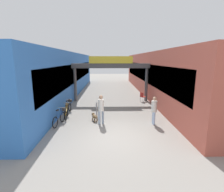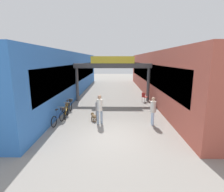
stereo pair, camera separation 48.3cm
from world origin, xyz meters
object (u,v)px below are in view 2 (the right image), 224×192
at_px(pedestrian_companion, 153,109).
at_px(bollard_post_metal, 96,109).
at_px(bicycle_orange_second, 67,111).
at_px(dog_on_leash, 93,116).
at_px(bicycle_black_third, 69,107).
at_px(pedestrian_with_dog, 100,107).
at_px(cafe_chair_red_nearer, 144,96).
at_px(bicycle_blue_nearest, 59,117).

relative_size(pedestrian_companion, bollard_post_metal, 1.65).
bearing_deg(bicycle_orange_second, pedestrian_companion, -13.54).
bearing_deg(pedestrian_companion, dog_on_leash, 169.79).
height_order(bicycle_orange_second, bicycle_black_third, same).
xyz_separation_m(pedestrian_with_dog, cafe_chair_red_nearer, (3.64, 5.65, -0.50)).
distance_m(bicycle_blue_nearest, bollard_post_metal, 2.56).
distance_m(pedestrian_with_dog, cafe_chair_red_nearer, 6.74).
distance_m(bollard_post_metal, cafe_chair_red_nearer, 5.84).
relative_size(dog_on_leash, bicycle_orange_second, 0.42).
xyz_separation_m(pedestrian_companion, cafe_chair_red_nearer, (0.45, 5.75, -0.44)).
relative_size(pedestrian_with_dog, pedestrian_companion, 1.06).
bearing_deg(bicycle_orange_second, pedestrian_with_dog, -27.58).
bearing_deg(bollard_post_metal, dog_on_leash, -96.86).
xyz_separation_m(bollard_post_metal, cafe_chair_red_nearer, (3.99, 4.26, 0.02)).
distance_m(pedestrian_companion, cafe_chair_red_nearer, 5.79).
relative_size(pedestrian_with_dog, bicycle_blue_nearest, 1.07).
height_order(pedestrian_with_dog, bicycle_black_third, pedestrian_with_dog).
bearing_deg(bollard_post_metal, bicycle_blue_nearest, -147.59).
distance_m(pedestrian_with_dog, bicycle_blue_nearest, 2.58).
height_order(bicycle_black_third, cafe_chair_red_nearer, bicycle_black_third).
relative_size(pedestrian_companion, bicycle_orange_second, 1.01).
bearing_deg(dog_on_leash, bicycle_orange_second, 160.37).
distance_m(pedestrian_companion, dog_on_leash, 3.77).
height_order(bicycle_black_third, bollard_post_metal, bollard_post_metal).
relative_size(bollard_post_metal, cafe_chair_red_nearer, 1.16).
bearing_deg(bicycle_blue_nearest, pedestrian_companion, -1.24).
height_order(bollard_post_metal, cafe_chair_red_nearer, bollard_post_metal).
distance_m(dog_on_leash, bollard_post_metal, 0.87).
bearing_deg(bicycle_orange_second, bicycle_black_third, 96.92).
xyz_separation_m(dog_on_leash, bicycle_blue_nearest, (-2.06, -0.53, 0.13)).
relative_size(pedestrian_companion, bicycle_blue_nearest, 1.02).
xyz_separation_m(bicycle_blue_nearest, cafe_chair_red_nearer, (6.15, 5.63, 0.10)).
bearing_deg(bicycle_black_third, bicycle_blue_nearest, -90.19).
xyz_separation_m(bicycle_orange_second, cafe_chair_red_nearer, (6.01, 4.41, 0.10)).
xyz_separation_m(pedestrian_with_dog, bollard_post_metal, (-0.36, 1.39, -0.51)).
xyz_separation_m(pedestrian_companion, bollard_post_metal, (-3.55, 1.49, -0.45)).
xyz_separation_m(bicycle_blue_nearest, bicycle_black_third, (0.01, 2.33, 0.00)).
height_order(pedestrian_with_dog, bollard_post_metal, pedestrian_with_dog).
distance_m(bicycle_blue_nearest, bicycle_black_third, 2.33).
relative_size(pedestrian_companion, bicycle_black_third, 1.01).
bearing_deg(pedestrian_companion, pedestrian_with_dog, 178.17).
relative_size(dog_on_leash, bicycle_blue_nearest, 0.42).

